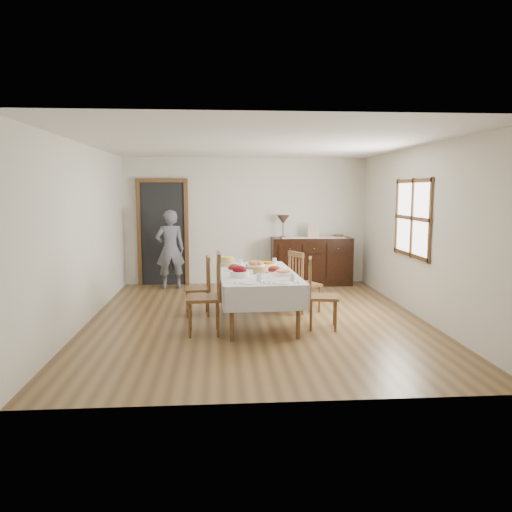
{
  "coord_description": "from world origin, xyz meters",
  "views": [
    {
      "loc": [
        -0.55,
        -7.33,
        1.93
      ],
      "look_at": [
        0.0,
        0.1,
        0.95
      ],
      "focal_mm": 35.0,
      "sensor_mm": 36.0,
      "label": 1
    }
  ],
  "objects": [
    {
      "name": "egg_basket",
      "position": [
        -0.02,
        0.27,
        0.78
      ],
      "size": [
        0.25,
        0.25,
        0.11
      ],
      "color": "black",
      "rests_on": "dining_table"
    },
    {
      "name": "sideboard",
      "position": [
        1.34,
        2.72,
        0.49
      ],
      "size": [
        1.63,
        0.59,
        0.98
      ],
      "color": "black",
      "rests_on": "ground"
    },
    {
      "name": "person",
      "position": [
        -1.52,
        2.52,
        0.83
      ],
      "size": [
        0.58,
        0.43,
        1.66
      ],
      "primitive_type": "imported",
      "rotation": [
        0.0,
        0.0,
        3.35
      ],
      "color": "#54535E",
      "rests_on": "ground"
    },
    {
      "name": "pineapple_bowl",
      "position": [
        -0.42,
        0.48,
        0.81
      ],
      "size": [
        0.24,
        0.24,
        0.15
      ],
      "color": "tan",
      "rests_on": "dining_table"
    },
    {
      "name": "bread_basket",
      "position": [
        -0.02,
        -0.2,
        0.82
      ],
      "size": [
        0.29,
        0.29,
        0.18
      ],
      "color": "olive",
      "rests_on": "dining_table"
    },
    {
      "name": "glass_far_b",
      "position": [
        0.33,
        0.57,
        0.8
      ],
      "size": [
        0.07,
        0.07,
        0.11
      ],
      "color": "white",
      "rests_on": "dining_table"
    },
    {
      "name": "picture_frame",
      "position": [
        1.36,
        2.65,
        1.12
      ],
      "size": [
        0.22,
        0.08,
        0.28
      ],
      "color": "tan",
      "rests_on": "sideboard"
    },
    {
      "name": "butter_dish",
      "position": [
        -0.15,
        -0.32,
        0.78
      ],
      "size": [
        0.14,
        0.1,
        0.07
      ],
      "color": "white",
      "rests_on": "dining_table"
    },
    {
      "name": "setting_left",
      "position": [
        -0.13,
        -0.96,
        0.76
      ],
      "size": [
        0.42,
        0.31,
        0.1
      ],
      "color": "white",
      "rests_on": "dining_table"
    },
    {
      "name": "ham_platter_b",
      "position": [
        0.25,
        -0.16,
        0.77
      ],
      "size": [
        0.27,
        0.27,
        0.11
      ],
      "color": "white",
      "rests_on": "dining_table"
    },
    {
      "name": "beet_bowl",
      "position": [
        -0.27,
        -0.51,
        0.81
      ],
      "size": [
        0.27,
        0.27,
        0.15
      ],
      "color": "white",
      "rests_on": "dining_table"
    },
    {
      "name": "ham_platter_a",
      "position": [
        -0.33,
        0.04,
        0.77
      ],
      "size": [
        0.33,
        0.33,
        0.11
      ],
      "color": "white",
      "rests_on": "dining_table"
    },
    {
      "name": "table_lamp",
      "position": [
        0.75,
        2.73,
        1.33
      ],
      "size": [
        0.26,
        0.26,
        0.46
      ],
      "color": "brown",
      "rests_on": "sideboard"
    },
    {
      "name": "ground",
      "position": [
        0.0,
        0.0,
        0.0
      ],
      "size": [
        6.0,
        6.0,
        0.0
      ],
      "primitive_type": "plane",
      "color": "brown"
    },
    {
      "name": "chair_right_near",
      "position": [
        0.85,
        -0.56,
        0.51
      ],
      "size": [
        0.48,
        0.48,
        1.0
      ],
      "rotation": [
        0.0,
        0.0,
        1.39
      ],
      "color": "brown",
      "rests_on": "ground"
    },
    {
      "name": "setting_right",
      "position": [
        0.3,
        -1.0,
        0.76
      ],
      "size": [
        0.42,
        0.31,
        0.1
      ],
      "color": "white",
      "rests_on": "dining_table"
    },
    {
      "name": "room_shell",
      "position": [
        -0.15,
        0.42,
        1.64
      ],
      "size": [
        5.02,
        6.02,
        2.65
      ],
      "color": "silver",
      "rests_on": "ground"
    },
    {
      "name": "glass_far_a",
      "position": [
        -0.22,
        0.56,
        0.79
      ],
      "size": [
        0.06,
        0.06,
        0.09
      ],
      "color": "white",
      "rests_on": "dining_table"
    },
    {
      "name": "runner",
      "position": [
        1.36,
        2.68,
        0.98
      ],
      "size": [
        1.3,
        0.35,
        0.01
      ],
      "color": "white",
      "rests_on": "sideboard"
    },
    {
      "name": "deco_bowl",
      "position": [
        1.9,
        2.75,
        1.01
      ],
      "size": [
        0.2,
        0.2,
        0.06
      ],
      "color": "brown",
      "rests_on": "sideboard"
    },
    {
      "name": "dining_table",
      "position": [
        -0.01,
        -0.15,
        0.65
      ],
      "size": [
        1.2,
        2.21,
        0.74
      ],
      "rotation": [
        0.0,
        0.0,
        0.05
      ],
      "color": "silver",
      "rests_on": "ground"
    },
    {
      "name": "chair_left_near",
      "position": [
        -0.71,
        -0.72,
        0.56
      ],
      "size": [
        0.47,
        0.47,
        1.1
      ],
      "rotation": [
        0.0,
        0.0,
        -1.54
      ],
      "color": "brown",
      "rests_on": "ground"
    },
    {
      "name": "casserole_dish",
      "position": [
        0.35,
        -0.45,
        0.78
      ],
      "size": [
        0.27,
        0.27,
        0.07
      ],
      "color": "white",
      "rests_on": "dining_table"
    },
    {
      "name": "carrot_bowl",
      "position": [
        0.2,
        0.29,
        0.79
      ],
      "size": [
        0.22,
        0.22,
        0.09
      ],
      "color": "white",
      "rests_on": "dining_table"
    },
    {
      "name": "chair_left_far",
      "position": [
        -0.85,
        0.34,
        0.46
      ],
      "size": [
        0.42,
        0.42,
        0.92
      ],
      "rotation": [
        0.0,
        0.0,
        -1.46
      ],
      "color": "brown",
      "rests_on": "ground"
    },
    {
      "name": "chair_right_far",
      "position": [
        0.77,
        0.41,
        0.5
      ],
      "size": [
        0.55,
        0.55,
        0.98
      ],
      "rotation": [
        0.0,
        0.0,
        2.04
      ],
      "color": "brown",
      "rests_on": "ground"
    }
  ]
}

